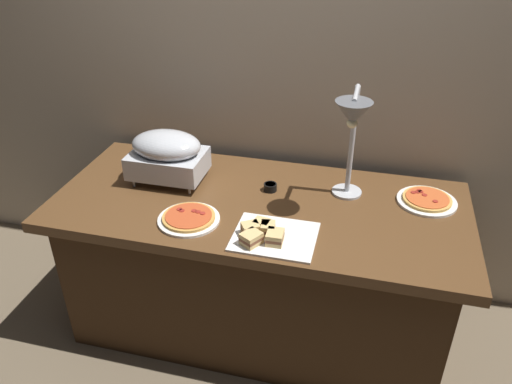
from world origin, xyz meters
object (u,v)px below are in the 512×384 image
(heat_lamp, at_px, (352,124))
(pizza_plate_center, at_px, (427,200))
(chafing_dish, at_px, (167,154))
(pizza_plate_front, at_px, (189,218))
(sandwich_platter, at_px, (268,235))
(sauce_cup_near, at_px, (270,187))

(heat_lamp, distance_m, pizza_plate_center, 0.56)
(heat_lamp, bearing_deg, chafing_dish, 176.03)
(heat_lamp, relative_size, pizza_plate_front, 1.98)
(sandwich_platter, bearing_deg, heat_lamp, 46.84)
(chafing_dish, height_order, heat_lamp, heat_lamp)
(heat_lamp, bearing_deg, sandwich_platter, -133.16)
(pizza_plate_front, distance_m, sandwich_platter, 0.36)
(pizza_plate_front, bearing_deg, heat_lamp, 21.55)
(pizza_plate_front, bearing_deg, sauce_cup_near, 49.88)
(chafing_dish, bearing_deg, sandwich_platter, -31.66)
(chafing_dish, xyz_separation_m, sauce_cup_near, (0.50, 0.03, -0.13))
(pizza_plate_front, height_order, sandwich_platter, sandwich_platter)
(pizza_plate_center, bearing_deg, sandwich_platter, -144.78)
(chafing_dish, distance_m, heat_lamp, 0.90)
(chafing_dish, xyz_separation_m, sandwich_platter, (0.58, -0.36, -0.12))
(chafing_dish, relative_size, pizza_plate_center, 1.32)
(pizza_plate_front, bearing_deg, chafing_dish, 125.09)
(heat_lamp, height_order, pizza_plate_front, heat_lamp)
(sandwich_platter, bearing_deg, chafing_dish, 148.34)
(sandwich_platter, bearing_deg, sauce_cup_near, 101.23)
(chafing_dish, xyz_separation_m, pizza_plate_front, (0.22, -0.31, -0.13))
(heat_lamp, xyz_separation_m, sandwich_platter, (-0.28, -0.30, -0.39))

